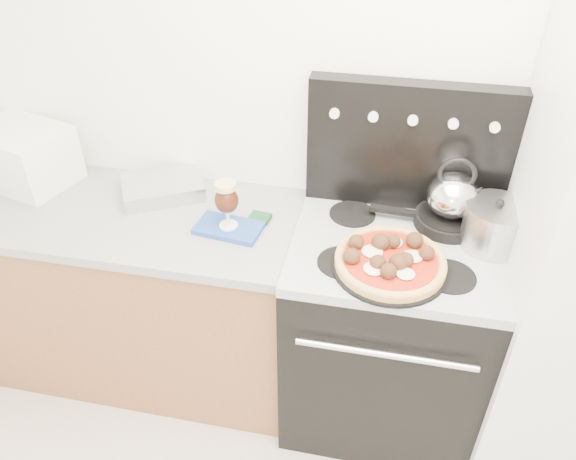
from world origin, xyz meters
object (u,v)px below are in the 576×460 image
(tea_kettle, at_px, (453,192))
(toaster_oven, at_px, (23,155))
(beer_glass, at_px, (227,205))
(skillet, at_px, (448,220))
(stove_body, at_px, (384,335))
(pizza_pan, at_px, (389,267))
(oven_mitt, at_px, (229,228))
(base_cabinet, at_px, (137,295))
(stock_pot, at_px, (494,227))
(pizza, at_px, (390,259))

(tea_kettle, bearing_deg, toaster_oven, -170.41)
(beer_glass, height_order, skillet, beer_glass)
(stove_body, relative_size, pizza_pan, 2.22)
(beer_glass, bearing_deg, oven_mitt, 0.00)
(base_cabinet, xyz_separation_m, tea_kettle, (1.28, 0.13, 0.64))
(base_cabinet, bearing_deg, pizza_pan, -8.91)
(stove_body, relative_size, tea_kettle, 4.31)
(toaster_oven, distance_m, skillet, 1.75)
(pizza_pan, bearing_deg, tea_kettle, 56.30)
(base_cabinet, relative_size, oven_mitt, 5.86)
(pizza_pan, height_order, skillet, skillet)
(pizza_pan, xyz_separation_m, tea_kettle, (0.20, 0.30, 0.14))
(base_cabinet, bearing_deg, stock_pot, 1.39)
(stove_body, distance_m, pizza, 0.54)
(toaster_oven, xyz_separation_m, pizza_pan, (1.55, -0.30, -0.09))
(pizza, xyz_separation_m, skillet, (0.20, 0.30, -0.02))
(oven_mitt, relative_size, pizza, 0.66)
(stove_body, xyz_separation_m, stock_pot, (0.33, 0.06, 0.56))
(base_cabinet, height_order, skillet, skillet)
(toaster_oven, relative_size, pizza_pan, 0.97)
(oven_mitt, height_order, pizza, pizza)
(pizza, bearing_deg, stock_pot, 30.59)
(pizza, relative_size, skillet, 1.51)
(base_cabinet, height_order, beer_glass, beer_glass)
(base_cabinet, bearing_deg, pizza, -8.91)
(stove_body, height_order, stock_pot, stock_pot)
(beer_glass, xyz_separation_m, skillet, (0.81, 0.17, -0.08))
(skillet, bearing_deg, base_cabinet, -174.33)
(base_cabinet, xyz_separation_m, toaster_oven, (-0.47, 0.13, 0.59))
(oven_mitt, bearing_deg, base_cabinet, 174.53)
(oven_mitt, distance_m, tea_kettle, 0.84)
(base_cabinet, bearing_deg, toaster_oven, 164.03)
(tea_kettle, height_order, stock_pot, tea_kettle)
(pizza_pan, bearing_deg, stove_body, 81.89)
(toaster_oven, xyz_separation_m, skillet, (1.75, -0.01, -0.08))
(toaster_oven, relative_size, oven_mitt, 1.55)
(tea_kettle, bearing_deg, oven_mitt, -158.12)
(toaster_oven, height_order, stock_pot, toaster_oven)
(beer_glass, xyz_separation_m, stock_pot, (0.96, 0.08, -0.02))
(pizza_pan, xyz_separation_m, stock_pot, (0.35, 0.20, 0.07))
(oven_mitt, bearing_deg, pizza, -11.53)
(pizza_pan, distance_m, stock_pot, 0.41)
(beer_glass, height_order, pizza, beer_glass)
(toaster_oven, bearing_deg, stove_body, 10.38)
(beer_glass, bearing_deg, stove_body, 1.86)
(skillet, relative_size, stock_pot, 1.15)
(stock_pot, bearing_deg, base_cabinet, -178.61)
(toaster_oven, distance_m, oven_mitt, 0.97)
(stove_body, relative_size, pizza, 2.34)
(stove_body, xyz_separation_m, tea_kettle, (0.18, 0.15, 0.63))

